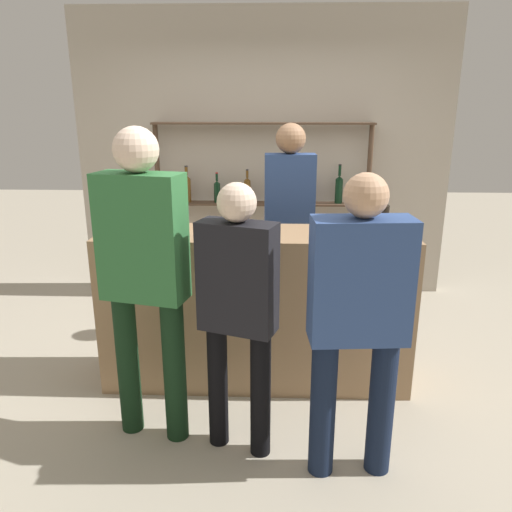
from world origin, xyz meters
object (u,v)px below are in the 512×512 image
object	(u,v)px
server_behind_counter	(289,213)
counter_bottle_1	(182,214)
customer_center	(238,302)
counter_bottle_2	(177,217)
customer_right	(358,311)
counter_bottle_0	(383,215)
customer_left	(144,265)

from	to	relation	value
server_behind_counter	counter_bottle_1	bearing A→B (deg)	-49.11
server_behind_counter	customer_center	bearing A→B (deg)	-14.47
counter_bottle_1	counter_bottle_2	distance (m)	0.10
counter_bottle_1	counter_bottle_2	size ratio (longest dim) A/B	1.02
server_behind_counter	customer_center	xyz separation A→B (m)	(-0.31, -1.48, -0.16)
customer_right	counter_bottle_0	bearing A→B (deg)	-21.26
customer_left	customer_center	xyz separation A→B (m)	(0.52, -0.12, -0.16)
customer_center	counter_bottle_0	bearing A→B (deg)	-29.10
customer_center	customer_right	bearing A→B (deg)	-86.02
counter_bottle_0	server_behind_counter	xyz separation A→B (m)	(-0.60, 0.67, -0.14)
server_behind_counter	customer_center	distance (m)	1.52
counter_bottle_2	customer_center	xyz separation A→B (m)	(0.44, -0.68, -0.30)
counter_bottle_2	customer_center	bearing A→B (deg)	-56.89
counter_bottle_2	customer_left	bearing A→B (deg)	-98.03
server_behind_counter	customer_center	size ratio (longest dim) A/B	1.15
counter_bottle_1	customer_left	bearing A→B (deg)	-98.43
customer_right	customer_center	distance (m)	0.63
customer_right	customer_left	xyz separation A→B (m)	(-1.14, 0.28, 0.13)
counter_bottle_0	server_behind_counter	size ratio (longest dim) A/B	0.18
counter_bottle_2	customer_left	distance (m)	0.59
counter_bottle_0	counter_bottle_2	bearing A→B (deg)	-174.61
counter_bottle_0	customer_left	bearing A→B (deg)	-154.17
counter_bottle_2	server_behind_counter	world-z (taller)	server_behind_counter
customer_left	counter_bottle_2	bearing A→B (deg)	5.03
counter_bottle_1	customer_right	size ratio (longest dim) A/B	0.19
customer_left	customer_center	bearing A→B (deg)	-89.48
counter_bottle_0	customer_right	size ratio (longest dim) A/B	0.20
counter_bottle_1	customer_left	distance (m)	0.69
customer_right	customer_center	size ratio (longest dim) A/B	1.05
counter_bottle_2	customer_right	bearing A→B (deg)	-38.76
counter_bottle_0	counter_bottle_1	size ratio (longest dim) A/B	1.02
counter_bottle_0	customer_right	distance (m)	1.06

